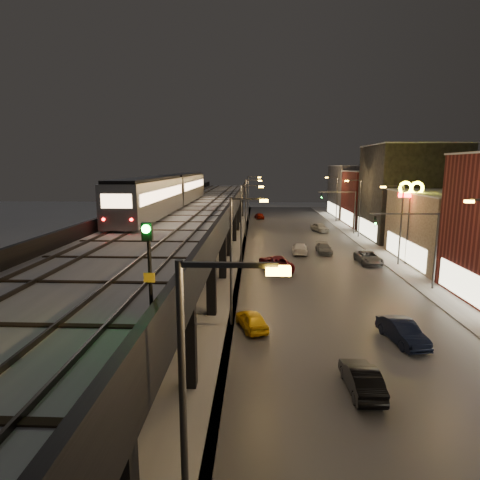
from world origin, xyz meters
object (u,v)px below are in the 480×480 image
object	(u,v)px
subway_train	(170,191)
car_mid_silver	(276,263)
car_taxi	(252,321)
car_mid_dark	(300,249)
car_onc_dark	(369,258)
car_far_white	(259,216)
car_onc_white	(324,249)
car_near_white	(361,379)
car_onc_red	(320,228)
rail_signal	(148,251)
car_onc_silver	(402,332)

from	to	relation	value
subway_train	car_mid_silver	bearing A→B (deg)	-10.16
car_taxi	car_mid_dark	bearing A→B (deg)	-122.01
car_onc_dark	car_far_white	bearing A→B (deg)	105.20
car_onc_white	car_near_white	bearing A→B (deg)	-95.88
subway_train	car_mid_dark	xyz separation A→B (m)	(15.05, 6.06, -7.65)
car_near_white	car_onc_white	world-z (taller)	car_near_white
subway_train	car_onc_red	distance (m)	31.91
car_mid_silver	car_onc_dark	size ratio (longest dim) A/B	1.11
car_mid_dark	car_onc_red	bearing A→B (deg)	-102.05
car_mid_dark	car_onc_dark	xyz separation A→B (m)	(7.29, -5.02, 0.02)
rail_signal	car_mid_silver	world-z (taller)	rail_signal
car_near_white	car_mid_dark	distance (m)	31.68
car_taxi	car_near_white	xyz separation A→B (m)	(5.53, -7.48, 0.03)
subway_train	car_mid_dark	world-z (taller)	subway_train
subway_train	car_onc_red	bearing A→B (deg)	49.25
car_taxi	car_onc_white	distance (m)	26.07
car_mid_silver	car_onc_red	xyz separation A→B (m)	(8.63, 25.56, -0.03)
rail_signal	car_onc_silver	bearing A→B (deg)	46.41
car_taxi	car_onc_dark	bearing A→B (deg)	-142.84
subway_train	car_mid_silver	size ratio (longest dim) A/B	6.30
subway_train	rail_signal	xyz separation A→B (m)	(6.40, -32.87, 0.31)
car_taxi	car_mid_silver	size ratio (longest dim) A/B	0.68
car_mid_dark	car_onc_silver	world-z (taller)	car_onc_silver
car_mid_silver	car_onc_red	world-z (taller)	car_mid_silver
car_taxi	car_far_white	world-z (taller)	car_far_white
rail_signal	car_near_white	world-z (taller)	rail_signal
rail_signal	car_taxi	size ratio (longest dim) A/B	0.76
car_mid_dark	car_onc_white	xyz separation A→B (m)	(3.10, 0.31, -0.05)
car_mid_dark	car_onc_dark	distance (m)	8.85
car_mid_silver	car_onc_white	world-z (taller)	car_mid_silver
car_mid_dark	car_far_white	xyz separation A→B (m)	(-4.92, 33.59, -0.00)
car_onc_silver	car_onc_dark	distance (m)	21.22
car_onc_white	car_mid_silver	bearing A→B (deg)	-127.58
car_onc_red	rail_signal	bearing A→B (deg)	-123.26
car_mid_dark	car_near_white	bearing A→B (deg)	94.02
car_near_white	car_onc_red	bearing A→B (deg)	-97.94
car_onc_dark	car_onc_red	size ratio (longest dim) A/B	1.15
car_mid_silver	car_taxi	bearing A→B (deg)	64.89
car_near_white	car_onc_dark	bearing A→B (deg)	-107.44
subway_train	rail_signal	world-z (taller)	subway_train
subway_train	rail_signal	bearing A→B (deg)	-78.98
car_far_white	car_onc_red	distance (m)	19.07
car_near_white	car_onc_white	xyz separation A→B (m)	(3.38, 31.98, -0.04)
rail_signal	car_near_white	distance (m)	13.64
car_taxi	car_mid_silver	bearing A→B (deg)	-116.89
car_near_white	car_onc_silver	bearing A→B (deg)	-126.51
car_mid_dark	subway_train	bearing A→B (deg)	26.49
car_far_white	car_onc_white	xyz separation A→B (m)	(8.02, -33.28, -0.04)
car_near_white	car_mid_silver	distance (m)	23.74
subway_train	car_onc_dark	world-z (taller)	subway_train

